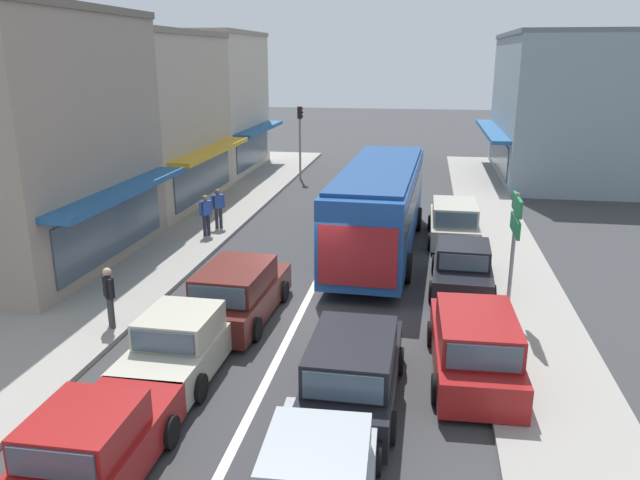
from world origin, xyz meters
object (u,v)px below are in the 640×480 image
object	(u,v)px
city_bus	(380,203)
pedestrian_browsing_midblock	(206,213)
sedan_behind_bus_near	(183,344)
pedestrian_far_walker	(109,294)
wagon_adjacent_lane_trail	(238,293)
wagon_adjacent_lane_lead	(353,371)
sedan_queue_far_back	(89,453)
parked_sedan_kerb_second	(462,268)
parked_wagon_kerb_front	(474,346)
directional_road_sign	(515,227)
traffic_light_downstreet	(300,130)
pedestrian_with_handbag_near	(218,206)
parked_wagon_kerb_third	(454,222)

from	to	relation	value
city_bus	pedestrian_browsing_midblock	distance (m)	6.90
sedan_behind_bus_near	pedestrian_far_walker	world-z (taller)	pedestrian_far_walker
wagon_adjacent_lane_trail	pedestrian_far_walker	size ratio (longest dim) A/B	2.80
wagon_adjacent_lane_lead	sedan_queue_far_back	xyz separation A→B (m)	(-4.00, -3.36, -0.08)
parked_sedan_kerb_second	pedestrian_far_walker	world-z (taller)	pedestrian_far_walker
parked_wagon_kerb_front	directional_road_sign	distance (m)	3.85
parked_wagon_kerb_front	pedestrian_far_walker	world-z (taller)	pedestrian_far_walker
wagon_adjacent_lane_trail	traffic_light_downstreet	world-z (taller)	traffic_light_downstreet
wagon_adjacent_lane_lead	directional_road_sign	distance (m)	6.29
parked_wagon_kerb_front	parked_sedan_kerb_second	world-z (taller)	parked_wagon_kerb_front
pedestrian_far_walker	wagon_adjacent_lane_lead	bearing A→B (deg)	-20.24
wagon_adjacent_lane_lead	pedestrian_browsing_midblock	bearing A→B (deg)	122.54
sedan_behind_bus_near	pedestrian_with_handbag_near	xyz separation A→B (m)	(-2.99, 11.50, 0.40)
traffic_light_downstreet	pedestrian_browsing_midblock	xyz separation A→B (m)	(-1.23, -12.71, -1.79)
pedestrian_with_handbag_near	pedestrian_far_walker	world-z (taller)	same
city_bus	sedan_queue_far_back	world-z (taller)	city_bus
parked_sedan_kerb_second	directional_road_sign	size ratio (longest dim) A/B	1.18
parked_wagon_kerb_front	pedestrian_browsing_midblock	xyz separation A→B (m)	(-9.64, 9.52, 0.32)
parked_sedan_kerb_second	directional_road_sign	xyz separation A→B (m)	(1.09, -2.48, 2.04)
city_bus	wagon_adjacent_lane_lead	size ratio (longest dim) A/B	2.42
sedan_behind_bus_near	parked_wagon_kerb_front	distance (m)	6.60
sedan_queue_far_back	city_bus	bearing A→B (deg)	74.95
wagon_adjacent_lane_trail	parked_sedan_kerb_second	size ratio (longest dim) A/B	1.07
city_bus	parked_wagon_kerb_third	size ratio (longest dim) A/B	2.43
parked_sedan_kerb_second	parked_wagon_kerb_third	world-z (taller)	parked_wagon_kerb_third
city_bus	pedestrian_browsing_midblock	bearing A→B (deg)	174.62
wagon_adjacent_lane_lead	wagon_adjacent_lane_trail	size ratio (longest dim) A/B	0.99
city_bus	directional_road_sign	xyz separation A→B (m)	(3.92, -5.75, 0.82)
wagon_adjacent_lane_lead	sedan_queue_far_back	distance (m)	5.23
pedestrian_browsing_midblock	pedestrian_far_walker	xyz separation A→B (m)	(0.46, -8.68, 0.00)
sedan_queue_far_back	pedestrian_with_handbag_near	xyz separation A→B (m)	(-3.00, 15.63, 0.40)
directional_road_sign	pedestrian_far_walker	distance (m)	10.66
sedan_queue_far_back	directional_road_sign	distance (m)	11.32
wagon_adjacent_lane_lead	pedestrian_far_walker	bearing A→B (deg)	159.76
pedestrian_with_handbag_near	directional_road_sign	bearing A→B (deg)	-35.31
city_bus	pedestrian_browsing_midblock	xyz separation A→B (m)	(-6.82, 0.64, -0.81)
parked_wagon_kerb_front	parked_wagon_kerb_third	size ratio (longest dim) A/B	1.01
parked_wagon_kerb_front	directional_road_sign	bearing A→B (deg)	70.56
parked_wagon_kerb_front	pedestrian_with_handbag_near	xyz separation A→B (m)	(-9.54, 10.67, 0.32)
city_bus	pedestrian_with_handbag_near	xyz separation A→B (m)	(-6.72, 1.79, -0.81)
sedan_behind_bus_near	directional_road_sign	size ratio (longest dim) A/B	1.17
sedan_behind_bus_near	pedestrian_far_walker	bearing A→B (deg)	147.57
city_bus	pedestrian_far_walker	xyz separation A→B (m)	(-6.36, -8.04, -0.81)
wagon_adjacent_lane_trail	traffic_light_downstreet	xyz separation A→B (m)	(-2.27, 20.02, 2.11)
directional_road_sign	pedestrian_with_handbag_near	world-z (taller)	directional_road_sign
parked_sedan_kerb_second	pedestrian_browsing_midblock	distance (m)	10.42
parked_wagon_kerb_front	parked_wagon_kerb_third	world-z (taller)	same
sedan_behind_bus_near	wagon_adjacent_lane_trail	size ratio (longest dim) A/B	0.93
pedestrian_browsing_midblock	city_bus	bearing A→B (deg)	-5.38
sedan_queue_far_back	directional_road_sign	bearing A→B (deg)	46.64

